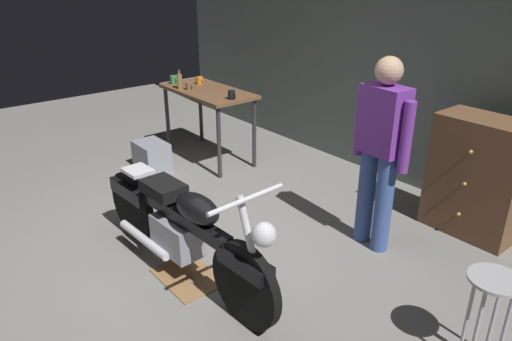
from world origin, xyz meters
TOP-DOWN VIEW (x-y plane):
  - ground_plane at (0.00, 0.00)m, footprint 12.00×12.00m
  - back_wall at (0.00, 2.80)m, footprint 8.00×0.12m
  - workbench at (-1.81, 1.44)m, footprint 1.30×0.64m
  - motorcycle at (0.16, -0.15)m, footprint 2.19×0.60m
  - person_standing at (0.81, 1.40)m, footprint 0.57×0.25m
  - shop_stool at (2.12, 0.81)m, footprint 0.32×0.32m
  - wooden_dresser at (1.24, 2.30)m, footprint 0.80×0.47m
  - drip_tray at (0.21, -0.14)m, footprint 0.56×0.40m
  - storage_bin at (-1.96, 0.69)m, footprint 0.44×0.32m
  - mug_black_matte at (-1.26, 1.40)m, footprint 0.12×0.08m
  - mug_orange_travel at (-2.12, 1.53)m, footprint 0.12×0.09m
  - mug_brown_stoneware at (-1.95, 1.27)m, footprint 0.12×0.09m
  - mug_green_speckled at (-2.34, 1.29)m, footprint 0.12×0.09m
  - bottle at (-2.06, 1.20)m, footprint 0.06×0.06m

SIDE VIEW (x-z plane):
  - ground_plane at x=0.00m, z-range 0.00..0.00m
  - drip_tray at x=0.21m, z-range 0.00..0.01m
  - storage_bin at x=-1.96m, z-range 0.00..0.34m
  - motorcycle at x=0.16m, z-range -0.05..0.95m
  - shop_stool at x=2.12m, z-range 0.18..0.82m
  - wooden_dresser at x=1.24m, z-range 0.00..1.10m
  - workbench at x=-1.81m, z-range 0.34..1.24m
  - person_standing at x=0.81m, z-range 0.09..1.76m
  - mug_orange_travel at x=-2.12m, z-range 0.90..0.99m
  - mug_brown_stoneware at x=-1.95m, z-range 0.90..0.99m
  - mug_black_matte at x=-1.26m, z-range 0.90..1.00m
  - mug_green_speckled at x=-2.34m, z-range 0.90..1.00m
  - bottle at x=-2.06m, z-range 0.88..1.12m
  - back_wall at x=0.00m, z-range 0.00..3.10m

